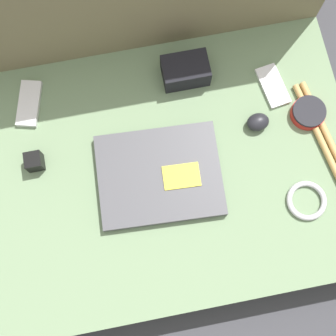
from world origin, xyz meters
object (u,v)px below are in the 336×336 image
camera_pouch (185,71)px  computer_mouse (258,122)px  laptop (160,175)px  phone_black (29,104)px  charger_brick (34,161)px  phone_silver (273,86)px  speaker_puck (308,113)px

camera_pouch → computer_mouse: bearing=-47.3°
laptop → camera_pouch: (0.12, 0.25, 0.02)m
camera_pouch → phone_black: bearing=-179.8°
computer_mouse → charger_brick: 0.57m
computer_mouse → phone_silver: 0.11m
laptop → camera_pouch: bearing=68.7°
speaker_puck → camera_pouch: 0.33m
phone_black → charger_brick: bearing=-76.4°
phone_silver → charger_brick: charger_brick is taller
laptop → charger_brick: 0.31m
laptop → charger_brick: size_ratio=6.73×
laptop → phone_black: laptop is taller
computer_mouse → speaker_puck: (0.13, 0.00, -0.00)m
computer_mouse → charger_brick: size_ratio=1.34×
charger_brick → phone_silver: bearing=8.1°
phone_silver → charger_brick: bearing=179.2°
computer_mouse → phone_silver: computer_mouse is taller
computer_mouse → camera_pouch: (-0.15, 0.17, 0.01)m
speaker_puck → phone_silver: 0.12m
laptop → charger_brick: (-0.30, 0.09, 0.01)m
camera_pouch → speaker_puck: bearing=-29.8°
charger_brick → camera_pouch: bearing=21.5°
speaker_puck → phone_silver: bearing=126.9°
speaker_puck → computer_mouse: bearing=-179.3°
phone_silver → phone_black: phone_black is taller
speaker_puck → camera_pouch: size_ratio=0.74×
laptop → computer_mouse: bearing=21.2°
speaker_puck → phone_black: speaker_puck is taller
laptop → charger_brick: bearing=166.2°
phone_silver → speaker_puck: bearing=-62.0°
laptop → phone_black: size_ratio=2.38×
speaker_puck → charger_brick: 0.70m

